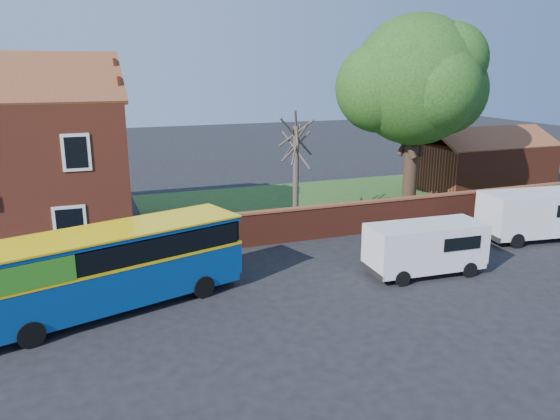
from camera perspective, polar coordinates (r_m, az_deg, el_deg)
name	(u,v)px	position (r m, az deg, el deg)	size (l,w,h in m)	color
ground	(195,327)	(17.69, -8.91, -11.98)	(120.00, 120.00, 0.00)	black
grass_strip	(361,200)	(33.64, 8.42, 1.04)	(26.00, 12.00, 0.04)	#426B28
boundary_wall	(419,211)	(28.52, 14.28, -0.11)	(22.00, 0.38, 1.60)	maroon
outbuilding	(482,165)	(38.44, 20.39, 4.41)	(8.20, 5.06, 4.17)	maroon
bus	(102,267)	(18.85, -18.15, -5.67)	(9.26, 4.87, 2.75)	navy
van_near	(426,246)	(22.04, 14.96, -3.67)	(4.68, 2.10, 2.02)	white
van_far	(537,213)	(28.22, 25.24, -0.27)	(5.38, 2.68, 2.27)	white
large_tree	(415,84)	(31.00, 13.92, 12.63)	(8.74, 6.91, 10.66)	black
bare_tree	(296,171)	(27.12, 1.67, 4.06)	(2.10, 2.50, 5.60)	#4C4238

